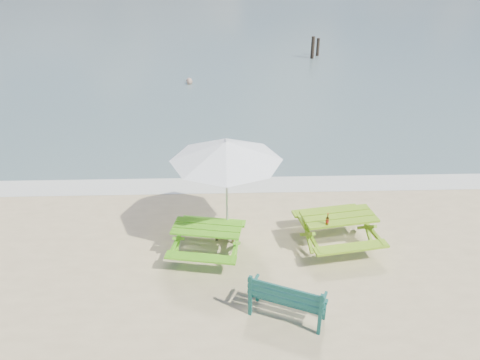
{
  "coord_description": "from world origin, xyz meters",
  "views": [
    {
      "loc": [
        -0.82,
        -6.58,
        6.03
      ],
      "look_at": [
        -0.5,
        3.0,
        1.0
      ],
      "focal_mm": 35.0,
      "sensor_mm": 36.0,
      "label": 1
    }
  ],
  "objects_px": {
    "picnic_table_right": "(337,231)",
    "beer_bottle": "(327,221)",
    "side_table": "(227,231)",
    "swimmer": "(190,95)",
    "park_bench": "(287,305)",
    "patio_umbrella": "(226,151)",
    "picnic_table_left": "(208,241)"
  },
  "relations": [
    {
      "from": "picnic_table_left",
      "to": "side_table",
      "type": "xyz_separation_m",
      "value": [
        0.42,
        0.61,
        -0.17
      ]
    },
    {
      "from": "swimmer",
      "to": "picnic_table_right",
      "type": "bearing_deg",
      "value": -72.35
    },
    {
      "from": "picnic_table_left",
      "to": "swimmer",
      "type": "bearing_deg",
      "value": 95.39
    },
    {
      "from": "side_table",
      "to": "swimmer",
      "type": "relative_size",
      "value": 0.36
    },
    {
      "from": "park_bench",
      "to": "side_table",
      "type": "height_order",
      "value": "park_bench"
    },
    {
      "from": "picnic_table_left",
      "to": "park_bench",
      "type": "xyz_separation_m",
      "value": [
        1.45,
        -1.9,
        -0.07
      ]
    },
    {
      "from": "beer_bottle",
      "to": "swimmer",
      "type": "height_order",
      "value": "beer_bottle"
    },
    {
      "from": "park_bench",
      "to": "swimmer",
      "type": "relative_size",
      "value": 0.85
    },
    {
      "from": "park_bench",
      "to": "beer_bottle",
      "type": "bearing_deg",
      "value": 60.67
    },
    {
      "from": "picnic_table_right",
      "to": "patio_umbrella",
      "type": "height_order",
      "value": "patio_umbrella"
    },
    {
      "from": "picnic_table_left",
      "to": "beer_bottle",
      "type": "distance_m",
      "value": 2.53
    },
    {
      "from": "patio_umbrella",
      "to": "swimmer",
      "type": "relative_size",
      "value": 1.82
    },
    {
      "from": "picnic_table_left",
      "to": "beer_bottle",
      "type": "bearing_deg",
      "value": -1.73
    },
    {
      "from": "side_table",
      "to": "beer_bottle",
      "type": "relative_size",
      "value": 2.35
    },
    {
      "from": "picnic_table_right",
      "to": "beer_bottle",
      "type": "bearing_deg",
      "value": -135.2
    },
    {
      "from": "park_bench",
      "to": "side_table",
      "type": "xyz_separation_m",
      "value": [
        -1.03,
        2.51,
        -0.09
      ]
    },
    {
      "from": "park_bench",
      "to": "beer_bottle",
      "type": "height_order",
      "value": "beer_bottle"
    },
    {
      "from": "picnic_table_right",
      "to": "patio_umbrella",
      "type": "relative_size",
      "value": 0.65
    },
    {
      "from": "side_table",
      "to": "beer_bottle",
      "type": "distance_m",
      "value": 2.27
    },
    {
      "from": "picnic_table_right",
      "to": "park_bench",
      "type": "height_order",
      "value": "park_bench"
    },
    {
      "from": "park_bench",
      "to": "beer_bottle",
      "type": "relative_size",
      "value": 5.48
    },
    {
      "from": "patio_umbrella",
      "to": "swimmer",
      "type": "xyz_separation_m",
      "value": [
        -1.63,
        12.27,
        -2.66
      ]
    },
    {
      "from": "beer_bottle",
      "to": "swimmer",
      "type": "distance_m",
      "value": 13.54
    },
    {
      "from": "park_bench",
      "to": "patio_umbrella",
      "type": "distance_m",
      "value": 3.29
    },
    {
      "from": "picnic_table_left",
      "to": "swimmer",
      "type": "relative_size",
      "value": 1.09
    },
    {
      "from": "side_table",
      "to": "swimmer",
      "type": "distance_m",
      "value": 12.4
    },
    {
      "from": "picnic_table_left",
      "to": "picnic_table_right",
      "type": "xyz_separation_m",
      "value": [
        2.8,
        0.25,
        0.03
      ]
    },
    {
      "from": "side_table",
      "to": "picnic_table_right",
      "type": "bearing_deg",
      "value": -8.56
    },
    {
      "from": "picnic_table_right",
      "to": "swimmer",
      "type": "relative_size",
      "value": 1.19
    },
    {
      "from": "picnic_table_left",
      "to": "park_bench",
      "type": "distance_m",
      "value": 2.39
    },
    {
      "from": "park_bench",
      "to": "patio_umbrella",
      "type": "bearing_deg",
      "value": 112.38
    },
    {
      "from": "picnic_table_left",
      "to": "park_bench",
      "type": "bearing_deg",
      "value": -52.59
    }
  ]
}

